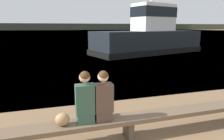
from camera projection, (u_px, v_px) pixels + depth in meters
water_surface at (54, 31)px, 118.81m from camera, size 240.00×240.00×0.00m
far_shoreline at (54, 27)px, 156.80m from camera, size 600.00×12.00×5.01m
bench_main at (128, 120)px, 4.21m from camera, size 7.62×0.44×0.50m
person_left at (85, 100)px, 3.85m from camera, size 0.37×0.40×1.04m
person_right at (103, 99)px, 3.95m from camera, size 0.37×0.40×1.03m
shopping_bag at (62, 119)px, 3.78m from camera, size 0.27×0.22×0.26m
tugboat_red at (149, 38)px, 18.21m from camera, size 11.26×6.40×7.37m
moored_sailboat at (158, 39)px, 29.23m from camera, size 7.78×3.03×8.67m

